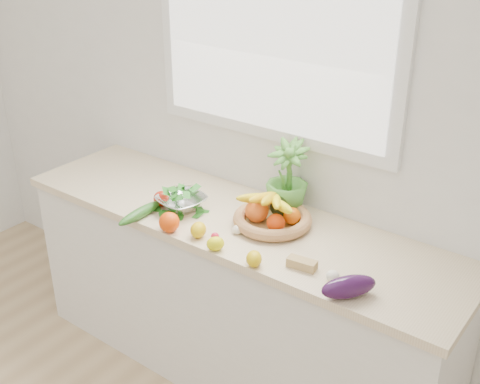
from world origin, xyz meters
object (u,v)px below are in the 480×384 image
Objects in this scene: potted_herb at (287,177)px; fruit_basket at (272,215)px; apple at (161,199)px; eggplant at (349,287)px; colander_with_spinach at (181,199)px; cucumber at (140,213)px.

potted_herb is 0.19m from fruit_basket.
apple is 0.61m from potted_herb.
colander_with_spinach is (-0.95, 0.15, 0.02)m from eggplant.
cucumber is (-1.06, -0.03, -0.02)m from eggplant.
apple is 0.30× the size of colander_with_spinach.
apple is 0.17× the size of fruit_basket.
cucumber is at bearing -178.54° from eggplant.
potted_herb is at bearing 30.98° from apple.
cucumber is at bearing -137.96° from potted_herb.
cucumber is 0.63× the size of fruit_basket.
apple is at bearing 92.64° from cucumber.
potted_herb is (0.51, 0.46, 0.15)m from cucumber.
potted_herb is at bearing 34.93° from colander_with_spinach.
apple is 0.15m from cucumber.
colander_with_spinach reaches higher than cucumber.
cucumber is 0.61m from fruit_basket.
fruit_basket is at bearing 152.10° from eggplant.
apple is at bearing -149.02° from potted_herb.
colander_with_spinach is at bearing 13.15° from apple.
cucumber is 0.20m from colander_with_spinach.
colander_with_spinach is (0.11, 0.03, 0.02)m from apple.
fruit_basket is (-0.53, 0.28, 0.01)m from eggplant.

